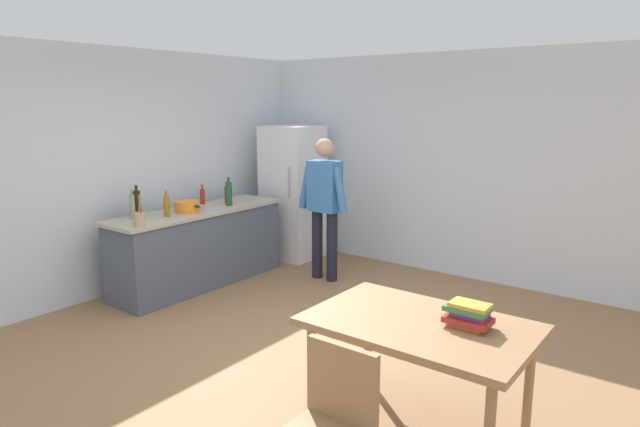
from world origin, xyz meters
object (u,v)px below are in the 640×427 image
(bottle_vinegar_tall, at_px, (132,206))
(bottle_oil_amber, at_px, (167,206))
(bottle_sauce_red, at_px, (202,196))
(book_stack, at_px, (469,315))
(cooking_pot, at_px, (187,206))
(utensil_jar, at_px, (140,219))
(chair, at_px, (330,422))
(bottle_wine_dark, at_px, (137,203))
(dining_table, at_px, (419,333))
(bottle_beer_brown, at_px, (227,194))
(person, at_px, (324,200))
(refrigerator, at_px, (293,192))
(bottle_wine_green, at_px, (229,193))

(bottle_vinegar_tall, bearing_deg, bottle_oil_amber, 57.28)
(bottle_sauce_red, bearing_deg, bottle_vinegar_tall, -85.39)
(bottle_vinegar_tall, distance_m, book_stack, 3.82)
(cooking_pot, height_order, utensil_jar, utensil_jar)
(chair, xyz_separation_m, bottle_sauce_red, (-3.62, 2.34, 0.46))
(bottle_wine_dark, bearing_deg, utensil_jar, -32.37)
(dining_table, bearing_deg, bottle_vinegar_tall, 174.42)
(bottle_oil_amber, bearing_deg, bottle_beer_brown, 95.90)
(chair, relative_size, bottle_beer_brown, 3.50)
(chair, bearing_deg, cooking_pot, 162.36)
(dining_table, distance_m, bottle_wine_dark, 3.66)
(bottle_sauce_red, bearing_deg, person, 31.40)
(bottle_vinegar_tall, bearing_deg, person, 56.72)
(dining_table, distance_m, bottle_oil_amber, 3.42)
(refrigerator, height_order, bottle_beer_brown, refrigerator)
(refrigerator, xyz_separation_m, book_stack, (3.57, -2.59, -0.07))
(person, xyz_separation_m, book_stack, (2.62, -2.04, -0.15))
(dining_table, height_order, bottle_sauce_red, bottle_sauce_red)
(dining_table, height_order, utensil_jar, utensil_jar)
(refrigerator, bearing_deg, bottle_wine_dark, -97.87)
(dining_table, xyz_separation_m, book_stack, (0.27, 0.11, 0.15))
(utensil_jar, bearing_deg, bottle_wine_green, 95.02)
(utensil_jar, bearing_deg, bottle_oil_amber, 110.31)
(refrigerator, height_order, bottle_sauce_red, refrigerator)
(utensil_jar, relative_size, book_stack, 1.14)
(chair, height_order, bottle_vinegar_tall, bottle_vinegar_tall)
(bottle_sauce_red, distance_m, book_stack, 4.09)
(person, height_order, dining_table, person)
(bottle_oil_amber, height_order, bottle_sauce_red, bottle_oil_amber)
(refrigerator, height_order, utensil_jar, refrigerator)
(cooking_pot, distance_m, book_stack, 3.75)
(cooking_pot, bearing_deg, dining_table, -15.65)
(bottle_oil_amber, distance_m, bottle_wine_green, 0.86)
(bottle_sauce_red, bearing_deg, bottle_oil_amber, -69.68)
(cooking_pot, height_order, bottle_beer_brown, bottle_beer_brown)
(person, distance_m, chair, 3.93)
(dining_table, distance_m, cooking_pot, 3.52)
(person, bearing_deg, bottle_vinegar_tall, -123.28)
(chair, distance_m, cooking_pot, 3.91)
(refrigerator, distance_m, utensil_jar, 2.52)
(bottle_sauce_red, bearing_deg, chair, -32.94)
(refrigerator, relative_size, chair, 1.98)
(refrigerator, relative_size, bottle_beer_brown, 6.92)
(bottle_wine_green, bearing_deg, refrigerator, 90.49)
(bottle_beer_brown, bearing_deg, bottle_wine_dark, -98.15)
(dining_table, bearing_deg, bottle_oil_amber, 169.17)
(chair, relative_size, bottle_sauce_red, 3.79)
(person, relative_size, bottle_wine_green, 5.00)
(chair, relative_size, bottle_wine_dark, 2.68)
(utensil_jar, height_order, bottle_wine_green, bottle_wine_green)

